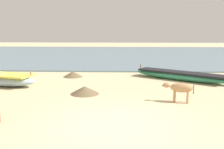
% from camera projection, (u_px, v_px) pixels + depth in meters
% --- Properties ---
extents(ground, '(80.00, 80.00, 0.00)m').
position_uv_depth(ground, '(116.00, 126.00, 7.03)').
color(ground, '#CCB789').
extents(sea_water, '(60.00, 20.00, 0.08)m').
position_uv_depth(sea_water, '(121.00, 55.00, 25.28)').
color(sea_water, slate).
rests_on(sea_water, ground).
extents(fishing_boat_1, '(4.60, 3.53, 0.61)m').
position_uv_depth(fishing_boat_1, '(181.00, 76.00, 13.12)').
color(fishing_boat_1, '#338C66').
rests_on(fishing_boat_1, ground).
extents(calf_near_tan, '(1.05, 0.51, 0.69)m').
position_uv_depth(calf_near_tan, '(180.00, 88.00, 9.15)').
color(calf_near_tan, tan).
rests_on(calf_near_tan, ground).
extents(debris_pile_0, '(1.43, 1.43, 0.29)m').
position_uv_depth(debris_pile_0, '(73.00, 74.00, 14.03)').
color(debris_pile_0, brown).
rests_on(debris_pile_0, ground).
extents(debris_pile_1, '(1.60, 1.60, 0.31)m').
position_uv_depth(debris_pile_1, '(85.00, 90.00, 10.39)').
color(debris_pile_1, brown).
rests_on(debris_pile_1, ground).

